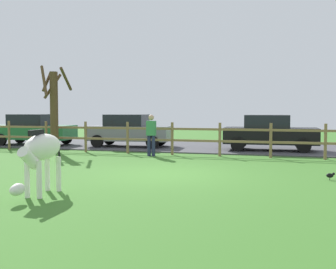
% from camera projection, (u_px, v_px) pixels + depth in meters
% --- Properties ---
extents(ground_plane, '(60.00, 60.00, 0.00)m').
position_uv_depth(ground_plane, '(166.00, 174.00, 11.80)').
color(ground_plane, '#3D7528').
extents(parking_asphalt, '(28.00, 7.40, 0.05)m').
position_uv_depth(parking_asphalt, '(220.00, 146.00, 20.71)').
color(parking_asphalt, '#47474C').
rests_on(parking_asphalt, ground_plane).
extents(paddock_fence, '(21.59, 0.11, 1.33)m').
position_uv_depth(paddock_fence, '(196.00, 137.00, 16.62)').
color(paddock_fence, olive).
rests_on(paddock_fence, ground_plane).
extents(bare_tree, '(1.35, 1.33, 3.75)m').
position_uv_depth(bare_tree, '(54.00, 107.00, 17.93)').
color(bare_tree, '#513A23').
rests_on(bare_tree, ground_plane).
extents(zebra, '(0.53, 1.94, 1.41)m').
position_uv_depth(zebra, '(41.00, 152.00, 8.86)').
color(zebra, white).
rests_on(zebra, ground_plane).
extents(crow_on_grass, '(0.21, 0.10, 0.20)m').
position_uv_depth(crow_on_grass, '(330.00, 175.00, 10.80)').
color(crow_on_grass, black).
rests_on(crow_on_grass, ground_plane).
extents(parked_car_black, '(4.06, 2.01, 1.56)m').
position_uv_depth(parked_car_black, '(270.00, 132.00, 18.27)').
color(parked_car_black, black).
rests_on(parked_car_black, parking_asphalt).
extents(parked_car_grey, '(4.12, 2.14, 1.56)m').
position_uv_depth(parked_car_grey, '(129.00, 130.00, 20.20)').
color(parked_car_grey, slate).
rests_on(parked_car_grey, parking_asphalt).
extents(parked_car_green, '(4.11, 2.10, 1.56)m').
position_uv_depth(parked_car_green, '(34.00, 129.00, 21.16)').
color(parked_car_green, '#236B38').
rests_on(parked_car_green, parking_asphalt).
extents(visitor_near_fence, '(0.37, 0.24, 1.64)m').
position_uv_depth(visitor_near_fence, '(151.00, 133.00, 16.40)').
color(visitor_near_fence, '#232847').
rests_on(visitor_near_fence, ground_plane).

